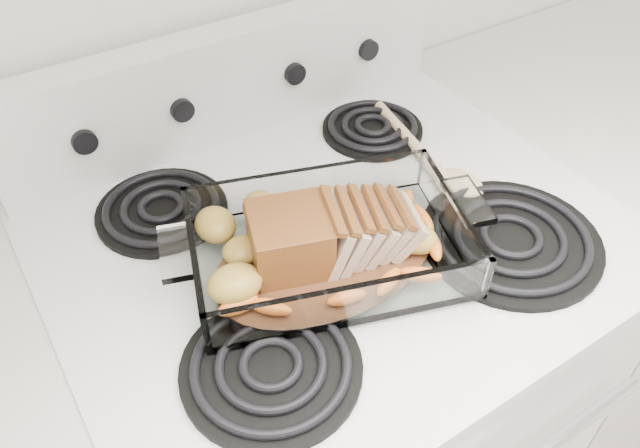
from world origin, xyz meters
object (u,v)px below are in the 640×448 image
baking_dish (328,249)px  pork_roast (320,238)px  electric_range (328,398)px  counter_right (563,266)px

baking_dish → pork_roast: 0.03m
electric_range → baking_dish: bearing=-127.2°
counter_right → electric_range: bearing=179.9°
electric_range → counter_right: 0.67m
baking_dish → pork_roast: pork_roast is taller
counter_right → pork_roast: size_ratio=4.21×
electric_range → baking_dish: (-0.04, -0.06, 0.48)m
pork_roast → counter_right: bearing=-9.4°
baking_dish → counter_right: bearing=23.2°
electric_range → baking_dish: electric_range is taller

